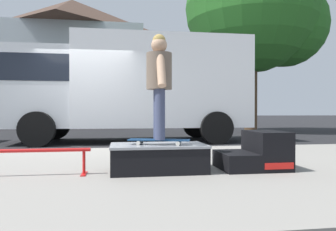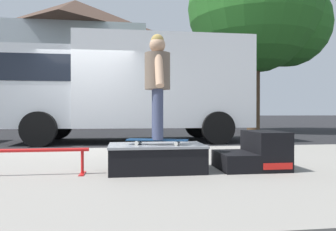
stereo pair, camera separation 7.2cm
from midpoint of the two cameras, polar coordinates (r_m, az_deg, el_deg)
ground_plane at (r=7.52m, az=-15.81°, el=-6.15°), size 140.00×140.00×0.00m
sidewalk_slab at (r=4.59m, az=-20.62°, el=-9.77°), size 50.00×5.00×0.12m
skate_box at (r=4.14m, az=-2.27°, el=-7.38°), size 1.22×0.71×0.35m
kicker_ramp at (r=4.49m, az=15.16°, el=-6.50°), size 0.87×0.72×0.50m
grind_rail at (r=4.23m, az=-25.53°, el=-6.44°), size 1.66×0.28×0.32m
skateboard at (r=4.06m, az=-2.11°, el=-4.44°), size 0.80×0.41×0.07m
skater_kid at (r=4.07m, az=-2.11°, el=6.80°), size 0.32×0.69×1.33m
box_truck at (r=9.65m, az=-7.32°, el=5.47°), size 6.91×2.63×3.05m
street_tree_main at (r=15.39m, az=15.71°, el=17.50°), size 6.37×5.79×8.43m
house_behind at (r=22.48m, az=-16.88°, el=9.19°), size 9.54×8.23×8.40m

